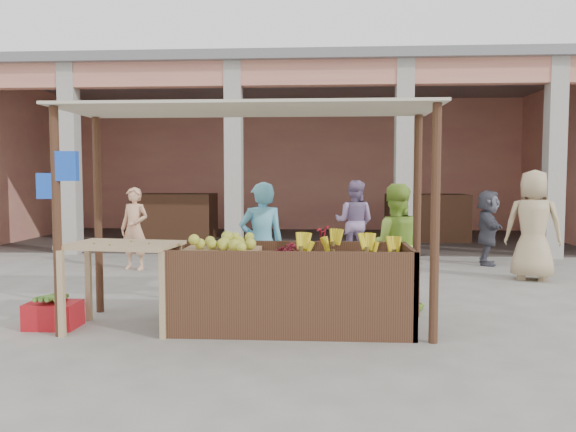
# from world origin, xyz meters

# --- Properties ---
(ground) EXTENTS (60.00, 60.00, 0.00)m
(ground) POSITION_xyz_m (0.00, 0.00, 0.00)
(ground) COLOR slate
(ground) RESTS_ON ground
(market_building) EXTENTS (14.40, 6.40, 4.20)m
(market_building) POSITION_xyz_m (0.05, 8.93, 2.70)
(market_building) COLOR tan
(market_building) RESTS_ON ground
(fruit_stall) EXTENTS (2.60, 0.95, 0.80)m
(fruit_stall) POSITION_xyz_m (0.50, 0.00, 0.40)
(fruit_stall) COLOR #4C2F1E
(fruit_stall) RESTS_ON ground
(stall_awning) EXTENTS (4.09, 1.35, 2.39)m
(stall_awning) POSITION_xyz_m (-0.01, 0.06, 1.98)
(stall_awning) COLOR #4C2F1E
(stall_awning) RESTS_ON ground
(banana_heap) EXTENTS (1.16, 0.63, 0.21)m
(banana_heap) POSITION_xyz_m (1.10, 0.00, 0.91)
(banana_heap) COLOR yellow
(banana_heap) RESTS_ON fruit_stall
(melon_tray) EXTENTS (0.82, 0.71, 0.21)m
(melon_tray) POSITION_xyz_m (-0.25, -0.03, 0.90)
(melon_tray) COLOR #96724D
(melon_tray) RESTS_ON fruit_stall
(berry_heap) EXTENTS (0.39, 0.32, 0.12)m
(berry_heap) POSITION_xyz_m (0.51, 0.01, 0.86)
(berry_heap) COLOR maroon
(berry_heap) RESTS_ON fruit_stall
(side_table) EXTENTS (1.24, 0.91, 0.93)m
(side_table) POSITION_xyz_m (-1.29, -0.14, 0.79)
(side_table) COLOR tan
(side_table) RESTS_ON ground
(papaya_pile) EXTENTS (0.74, 0.43, 0.21)m
(papaya_pile) POSITION_xyz_m (-1.29, -0.14, 1.04)
(papaya_pile) COLOR #4C892D
(papaya_pile) RESTS_ON side_table
(red_crate) EXTENTS (0.54, 0.39, 0.28)m
(red_crate) POSITION_xyz_m (-2.07, -0.14, 0.14)
(red_crate) COLOR #AC1219
(red_crate) RESTS_ON ground
(plantain_bundle) EXTENTS (0.43, 0.30, 0.09)m
(plantain_bundle) POSITION_xyz_m (-2.07, -0.14, 0.32)
(plantain_bundle) COLOR #558831
(plantain_bundle) RESTS_ON red_crate
(produce_sacks) EXTENTS (0.86, 0.53, 0.65)m
(produce_sacks) POSITION_xyz_m (2.53, 5.45, 0.33)
(produce_sacks) COLOR maroon
(produce_sacks) RESTS_ON ground
(vendor_blue) EXTENTS (0.74, 0.63, 1.68)m
(vendor_blue) POSITION_xyz_m (0.08, 1.03, 0.84)
(vendor_blue) COLOR #5EB9D7
(vendor_blue) RESTS_ON ground
(vendor_green) EXTENTS (0.82, 0.51, 1.64)m
(vendor_green) POSITION_xyz_m (1.74, 0.99, 0.82)
(vendor_green) COLOR #9DCE43
(vendor_green) RESTS_ON ground
(motorcycle) EXTENTS (1.08, 1.96, 0.97)m
(motorcycle) POSITION_xyz_m (0.40, 2.13, 0.48)
(motorcycle) COLOR maroon
(motorcycle) RESTS_ON ground
(shopper_c) EXTENTS (1.08, 0.87, 1.94)m
(shopper_c) POSITION_xyz_m (4.19, 3.09, 0.97)
(shopper_c) COLOR tan
(shopper_c) RESTS_ON ground
(shopper_d) EXTENTS (0.85, 1.45, 1.47)m
(shopper_d) POSITION_xyz_m (3.93, 4.64, 0.74)
(shopper_d) COLOR #494A57
(shopper_d) RESTS_ON ground
(shopper_e) EXTENTS (0.66, 0.56, 1.52)m
(shopper_e) POSITION_xyz_m (-2.46, 3.68, 0.76)
(shopper_e) COLOR #E0A27B
(shopper_e) RESTS_ON ground
(shopper_f) EXTENTS (0.95, 0.71, 1.72)m
(shopper_f) POSITION_xyz_m (1.45, 4.67, 0.86)
(shopper_f) COLOR gray
(shopper_f) RESTS_ON ground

